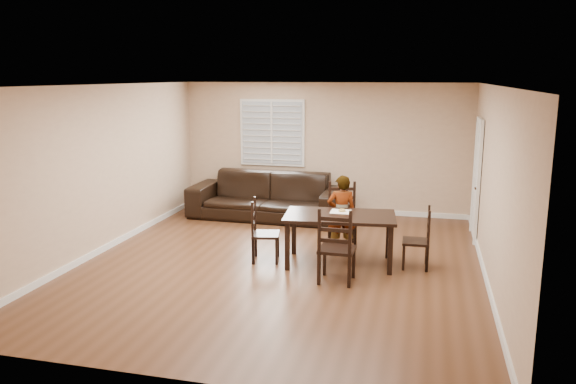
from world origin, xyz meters
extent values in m
plane|color=#55311D|center=(0.00, 0.00, 0.00)|extent=(7.00, 7.00, 0.00)
cube|color=#CCAC8A|center=(0.00, 3.50, 1.35)|extent=(6.00, 0.04, 2.70)
cube|color=#CCAC8A|center=(0.00, -3.50, 1.35)|extent=(6.00, 0.04, 2.70)
cube|color=#CCAC8A|center=(-3.00, 0.00, 1.35)|extent=(0.04, 7.00, 2.70)
cube|color=#CCAC8A|center=(3.00, 0.00, 1.35)|extent=(0.04, 7.00, 2.70)
cube|color=white|center=(0.00, 0.00, 2.70)|extent=(6.00, 7.00, 0.04)
cube|color=white|center=(-1.10, 3.45, 1.65)|extent=(1.40, 0.08, 1.40)
cube|color=white|center=(2.97, 2.20, 1.02)|extent=(0.06, 0.94, 2.05)
cylinder|color=#332114|center=(2.94, 1.90, 0.95)|extent=(0.06, 0.06, 0.02)
cube|color=white|center=(0.00, 3.48, 0.05)|extent=(6.00, 0.03, 0.10)
cube|color=white|center=(-2.98, 0.00, 0.05)|extent=(0.03, 7.00, 0.10)
cube|color=white|center=(2.98, 0.00, 0.05)|extent=(0.03, 7.00, 0.10)
cube|color=black|center=(0.87, 0.20, 0.75)|extent=(1.75, 1.10, 0.05)
cube|color=black|center=(0.16, -0.26, 0.37)|extent=(0.08, 0.08, 0.73)
cube|color=black|center=(1.65, -0.10, 0.37)|extent=(0.08, 0.08, 0.73)
cube|color=black|center=(0.08, 0.51, 0.37)|extent=(0.08, 0.08, 0.73)
cube|color=black|center=(1.57, 0.67, 0.37)|extent=(0.08, 0.08, 0.73)
cube|color=black|center=(0.77, 1.13, 0.46)|extent=(0.56, 0.54, 0.04)
cube|color=black|center=(0.73, 1.33, 0.54)|extent=(0.48, 0.14, 1.07)
cube|color=black|center=(0.60, 0.90, 0.22)|extent=(0.05, 0.05, 0.44)
cube|color=black|center=(1.01, 0.98, 0.22)|extent=(0.05, 0.05, 0.44)
cube|color=black|center=(0.52, 1.28, 0.22)|extent=(0.05, 0.05, 0.44)
cube|color=black|center=(0.93, 1.36, 0.22)|extent=(0.05, 0.05, 0.44)
cube|color=black|center=(0.95, -0.55, 0.46)|extent=(0.50, 0.46, 0.04)
cube|color=black|center=(0.94, -0.75, 0.54)|extent=(0.49, 0.05, 1.08)
cube|color=black|center=(1.16, -0.36, 0.22)|extent=(0.04, 0.04, 0.44)
cube|color=black|center=(0.74, -0.35, 0.22)|extent=(0.04, 0.04, 0.44)
cube|color=black|center=(1.15, -0.75, 0.22)|extent=(0.04, 0.04, 0.44)
cube|color=black|center=(0.73, -0.74, 0.22)|extent=(0.04, 0.04, 0.44)
cube|color=black|center=(-0.27, 0.08, 0.42)|extent=(0.49, 0.51, 0.04)
cube|color=black|center=(-0.45, 0.04, 0.49)|extent=(0.13, 0.44, 0.98)
cube|color=black|center=(-0.06, -0.07, 0.20)|extent=(0.05, 0.05, 0.40)
cube|color=black|center=(-0.13, 0.30, 0.20)|extent=(0.05, 0.05, 0.40)
cube|color=black|center=(-0.40, -0.14, 0.20)|extent=(0.05, 0.05, 0.40)
cube|color=black|center=(-0.48, 0.23, 0.20)|extent=(0.05, 0.05, 0.40)
cube|color=black|center=(2.00, 0.32, 0.40)|extent=(0.40, 0.43, 0.04)
cube|color=black|center=(2.18, 0.33, 0.46)|extent=(0.05, 0.42, 0.93)
cube|color=black|center=(1.83, 0.50, 0.19)|extent=(0.04, 0.04, 0.38)
cube|color=black|center=(1.84, 0.14, 0.19)|extent=(0.04, 0.04, 0.38)
cube|color=black|center=(2.16, 0.51, 0.19)|extent=(0.04, 0.04, 0.38)
cube|color=black|center=(2.17, 0.15, 0.19)|extent=(0.04, 0.04, 0.38)
imported|color=gray|center=(0.80, 0.80, 0.64)|extent=(0.53, 0.42, 1.28)
cube|color=white|center=(0.85, 0.39, 0.78)|extent=(0.31, 0.31, 0.00)
torus|color=#B89042|center=(0.87, 0.39, 0.80)|extent=(0.11, 0.11, 0.04)
torus|color=silver|center=(0.87, 0.39, 0.81)|extent=(0.10, 0.10, 0.02)
imported|color=black|center=(-0.99, 2.68, 0.45)|extent=(3.13, 1.28, 0.91)
camera|label=1|loc=(2.09, -7.96, 2.84)|focal=35.00mm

